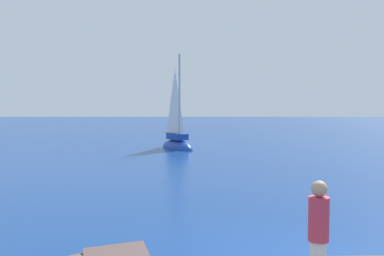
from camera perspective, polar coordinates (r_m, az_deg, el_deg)
sailboat_near at (r=29.86m, az=-1.72°, el=-2.00°), size 2.96×3.85×7.07m
person_standing at (r=6.26m, az=16.58°, el=-13.50°), size 0.28×0.28×1.62m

